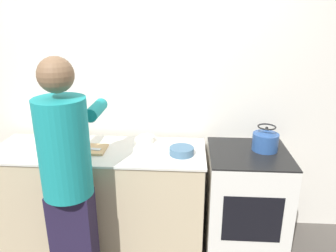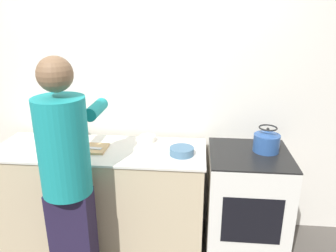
% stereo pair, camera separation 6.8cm
% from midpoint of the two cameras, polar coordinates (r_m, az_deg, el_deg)
% --- Properties ---
extents(wall_back, '(8.00, 0.05, 2.60)m').
position_cam_midpoint_polar(wall_back, '(2.95, -4.59, 5.99)').
color(wall_back, silver).
rests_on(wall_back, ground_plane).
extents(counter, '(1.75, 0.62, 0.90)m').
position_cam_midpoint_polar(counter, '(2.97, -12.02, -12.05)').
color(counter, '#C6B28E').
rests_on(counter, ground_plane).
extents(oven, '(0.64, 0.64, 0.90)m').
position_cam_midpoint_polar(oven, '(2.93, 12.62, -12.63)').
color(oven, silver).
rests_on(oven, ground_plane).
extents(person, '(0.38, 0.62, 1.73)m').
position_cam_midpoint_polar(person, '(2.34, -17.88, -7.95)').
color(person, '#211A36').
rests_on(person, ground_plane).
extents(cutting_board, '(0.33, 0.21, 0.02)m').
position_cam_midpoint_polar(cutting_board, '(2.77, -14.83, -3.93)').
color(cutting_board, tan).
rests_on(cutting_board, counter).
extents(knife, '(0.20, 0.06, 0.01)m').
position_cam_midpoint_polar(knife, '(2.75, -14.41, -3.85)').
color(knife, silver).
rests_on(knife, cutting_board).
extents(kettle, '(0.21, 0.21, 0.21)m').
position_cam_midpoint_polar(kettle, '(2.76, 15.94, -2.36)').
color(kettle, '#284C8C').
rests_on(kettle, oven).
extents(bowl_prep, '(0.19, 0.19, 0.06)m').
position_cam_midpoint_polar(bowl_prep, '(2.60, 1.63, -4.37)').
color(bowl_prep, '#426684').
rests_on(bowl_prep, counter).
extents(bowl_mixing, '(0.14, 0.14, 0.05)m').
position_cam_midpoint_polar(bowl_mixing, '(2.85, -4.49, -2.27)').
color(bowl_mixing, silver).
rests_on(bowl_mixing, counter).
extents(canister_jar, '(0.14, 0.14, 0.14)m').
position_cam_midpoint_polar(canister_jar, '(3.01, -17.48, -1.04)').
color(canister_jar, tan).
rests_on(canister_jar, counter).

